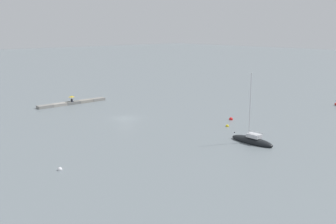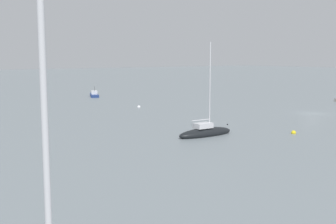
{
  "view_description": "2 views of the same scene",
  "coord_description": "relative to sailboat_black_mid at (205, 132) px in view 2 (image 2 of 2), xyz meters",
  "views": [
    {
      "loc": [
        42.79,
        58.54,
        16.29
      ],
      "look_at": [
        1.53,
        13.15,
        3.47
      ],
      "focal_mm": 43.57,
      "sensor_mm": 36.0,
      "label": 1
    },
    {
      "loc": [
        -38.21,
        55.58,
        8.53
      ],
      "look_at": [
        4.43,
        23.78,
        1.61
      ],
      "focal_mm": 45.75,
      "sensor_mm": 36.0,
      "label": 2
    }
  ],
  "objects": [
    {
      "name": "sailboat_black_mid",
      "position": [
        0.0,
        0.0,
        0.0
      ],
      "size": [
        2.16,
        7.09,
        10.42
      ],
      "rotation": [
        0.0,
        0.0,
        3.12
      ],
      "color": "black",
      "rests_on": "ground_plane"
    },
    {
      "name": "mooring_buoy_mid",
      "position": [
        25.88,
        -8.13,
        -0.26
      ],
      "size": [
        0.54,
        0.54,
        0.54
      ],
      "color": "white",
      "rests_on": "ground_plane"
    },
    {
      "name": "ground_plane",
      "position": [
        3.97,
        -25.0,
        -0.35
      ],
      "size": [
        500.0,
        500.0,
        0.0
      ],
      "primitive_type": "plane",
      "color": "slate"
    },
    {
      "name": "motorboat_navy_near",
      "position": [
        48.42,
        -11.28,
        -0.05
      ],
      "size": [
        5.37,
        3.46,
        2.89
      ],
      "rotation": [
        0.0,
        0.0,
        4.31
      ],
      "color": "navy",
      "rests_on": "ground_plane"
    },
    {
      "name": "mooring_buoy_far",
      "position": [
        -5.0,
        -8.68,
        -0.26
      ],
      "size": [
        0.53,
        0.53,
        0.53
      ],
      "color": "yellow",
      "rests_on": "ground_plane"
    }
  ]
}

